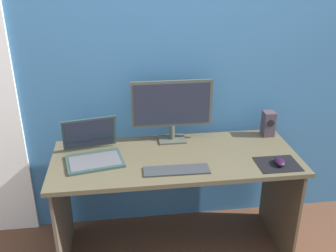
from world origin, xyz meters
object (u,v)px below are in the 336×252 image
(speaker_right, at_px, (268,124))
(keyboard_external, at_px, (177,170))
(monitor, at_px, (172,107))
(laptop, at_px, (93,152))
(mouse, at_px, (279,162))

(speaker_right, bearing_deg, keyboard_external, -150.20)
(monitor, relative_size, laptop, 1.38)
(speaker_right, distance_m, laptop, 1.20)
(keyboard_external, bearing_deg, monitor, 86.90)
(speaker_right, height_order, keyboard_external, speaker_right)
(speaker_right, relative_size, keyboard_external, 0.45)
(monitor, height_order, laptop, monitor)
(speaker_right, bearing_deg, mouse, -100.99)
(monitor, xyz_separation_m, speaker_right, (0.67, -0.01, -0.15))
(laptop, height_order, mouse, laptop)
(speaker_right, xyz_separation_m, laptop, (-1.19, -0.19, -0.04))
(monitor, height_order, keyboard_external, monitor)
(monitor, relative_size, speaker_right, 3.07)
(mouse, bearing_deg, speaker_right, 83.72)
(monitor, height_order, speaker_right, monitor)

